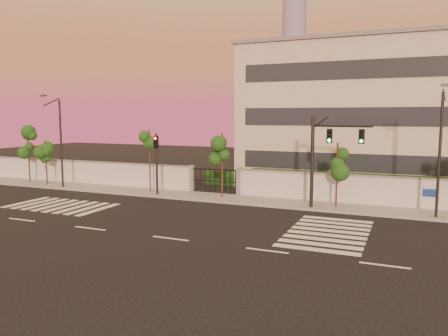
# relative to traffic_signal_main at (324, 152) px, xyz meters

# --- Properties ---
(ground) EXTENTS (120.00, 120.00, 0.00)m
(ground) POSITION_rel_traffic_signal_main_xyz_m (-5.72, -9.60, -3.80)
(ground) COLOR black
(ground) RESTS_ON ground
(sidewalk) EXTENTS (60.00, 3.00, 0.15)m
(sidewalk) POSITION_rel_traffic_signal_main_xyz_m (-5.72, 0.90, -3.73)
(sidewalk) COLOR gray
(sidewalk) RESTS_ON ground
(perimeter_wall) EXTENTS (60.00, 0.36, 2.20)m
(perimeter_wall) POSITION_rel_traffic_signal_main_xyz_m (-5.62, 2.40, -2.73)
(perimeter_wall) COLOR silver
(perimeter_wall) RESTS_ON ground
(hedge_row) EXTENTS (41.00, 4.25, 1.80)m
(hedge_row) POSITION_rel_traffic_signal_main_xyz_m (-4.56, 5.14, -2.98)
(hedge_row) COLOR #173710
(hedge_row) RESTS_ON ground
(institutional_building) EXTENTS (24.40, 12.40, 12.25)m
(institutional_building) POSITION_rel_traffic_signal_main_xyz_m (3.28, 12.39, 2.35)
(institutional_building) COLOR beige
(institutional_building) RESTS_ON ground
(distant_skyscraper) EXTENTS (16.00, 16.00, 118.00)m
(distant_skyscraper) POSITION_rel_traffic_signal_main_xyz_m (-70.72, 270.40, 58.18)
(distant_skyscraper) COLOR slate
(distant_skyscraper) RESTS_ON ground
(road_markings) EXTENTS (57.00, 7.62, 0.02)m
(road_markings) POSITION_rel_traffic_signal_main_xyz_m (-7.30, -5.84, -3.79)
(road_markings) COLOR silver
(road_markings) RESTS_ON ground
(street_tree_a) EXTENTS (1.57, 1.25, 4.90)m
(street_tree_a) POSITION_rel_traffic_signal_main_xyz_m (-26.40, 1.01, -0.19)
(street_tree_a) COLOR #382314
(street_tree_a) RESTS_ON ground
(street_tree_b) EXTENTS (1.48, 1.18, 3.99)m
(street_tree_b) POSITION_rel_traffic_signal_main_xyz_m (-23.87, 0.52, -0.86)
(street_tree_b) COLOR #382314
(street_tree_b) RESTS_ON ground
(street_tree_c) EXTENTS (1.32, 1.05, 5.00)m
(street_tree_c) POSITION_rel_traffic_signal_main_xyz_m (-13.52, 0.78, -0.13)
(street_tree_c) COLOR #382314
(street_tree_c) RESTS_ON ground
(street_tree_d) EXTENTS (1.48, 1.18, 4.80)m
(street_tree_d) POSITION_rel_traffic_signal_main_xyz_m (-7.51, 1.03, -0.27)
(street_tree_d) COLOR #382314
(street_tree_d) RESTS_ON ground
(street_tree_e) EXTENTS (1.52, 1.21, 4.34)m
(street_tree_e) POSITION_rel_traffic_signal_main_xyz_m (0.74, 0.75, -0.60)
(street_tree_e) COLOR #382314
(street_tree_e) RESTS_ON ground
(traffic_signal_main) EXTENTS (3.79, 0.68, 6.01)m
(traffic_signal_main) POSITION_rel_traffic_signal_main_xyz_m (0.00, 0.00, 0.00)
(traffic_signal_main) COLOR black
(traffic_signal_main) RESTS_ON ground
(traffic_signal_secondary) EXTENTS (0.37, 0.35, 4.74)m
(traffic_signal_secondary) POSITION_rel_traffic_signal_main_xyz_m (-12.50, 0.08, -0.79)
(traffic_signal_secondary) COLOR black
(traffic_signal_secondary) RESTS_ON ground
(streetlight_west) EXTENTS (0.46, 1.85, 7.70)m
(streetlight_west) POSITION_rel_traffic_signal_main_xyz_m (-21.62, -0.20, 0.36)
(streetlight_west) COLOR black
(streetlight_west) RESTS_ON ground
(streetlight_east) EXTENTS (0.46, 1.87, 7.76)m
(streetlight_east) POSITION_rel_traffic_signal_main_xyz_m (6.60, -0.21, 0.39)
(streetlight_east) COLOR black
(streetlight_east) RESTS_ON ground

